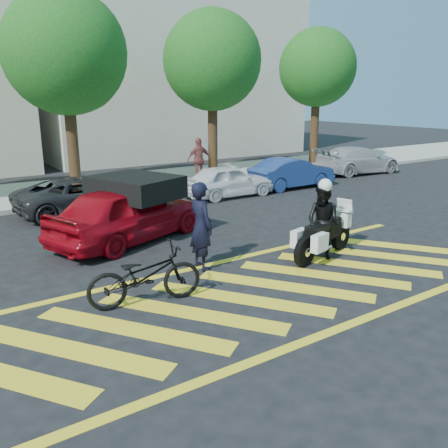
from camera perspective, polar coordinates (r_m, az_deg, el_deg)
ground at (r=9.51m, az=4.90°, el=-8.10°), size 90.00×90.00×0.00m
sidewalk at (r=19.90m, az=-17.32°, el=3.96°), size 60.00×5.00×0.15m
crosswalk at (r=9.49m, az=4.72°, el=-8.13°), size 12.33×4.00×0.01m
building_right at (r=31.37m, az=-6.73°, el=18.44°), size 16.00×8.00×11.00m
tree_center at (r=19.69m, az=-18.23°, el=18.50°), size 4.60×4.60×7.56m
tree_right at (r=22.44m, az=-1.22°, el=18.63°), size 4.40×4.40×7.41m
tree_far_right at (r=26.52m, az=11.26°, el=17.63°), size 4.00×4.00×7.10m
officer_bike at (r=10.40m, az=-2.79°, el=-0.24°), size 0.48×0.72×1.96m
bicycle at (r=8.88m, az=-9.49°, el=-6.11°), size 2.23×1.10×1.12m
police_motorcycle at (r=11.43m, az=11.84°, el=-1.34°), size 2.28×1.01×1.02m
officer_moto at (r=11.33m, az=11.84°, el=0.23°), size 0.85×0.99×1.76m
red_convertible at (r=12.68m, az=-11.48°, el=1.32°), size 4.83×3.26×1.53m
parked_mid_left at (r=16.18m, az=-16.75°, el=3.36°), size 4.37×2.28×1.18m
parked_mid_right at (r=17.95m, az=0.54°, el=5.22°), size 3.62×1.54×1.22m
parked_right at (r=19.91m, az=8.17°, el=6.11°), size 3.78×1.32×1.24m
parked_far_right at (r=24.24m, az=15.80°, el=7.42°), size 4.67×2.24×1.31m
pedestrian_right at (r=20.59m, az=-3.03°, el=7.79°), size 1.10×0.52×1.83m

